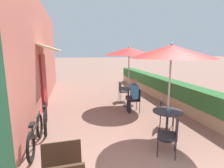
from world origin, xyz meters
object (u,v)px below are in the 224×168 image
Objects in this scene: patio_umbrella_near at (171,52)px; bicycle_leaning at (36,135)px; patio_table_mid at (128,93)px; cafe_chair_mid_left at (122,90)px; cafe_chair_near_right at (164,111)px; coffee_cup_near at (169,111)px; patio_umbrella_mid at (129,51)px; bicycle_second at (45,117)px; cafe_chair_near_left at (171,133)px; seated_patron_mid_right at (133,94)px; coffee_cup_mid at (132,87)px; cafe_chair_mid_right at (136,98)px; patio_table_near at (167,119)px.

bicycle_leaning is (-3.18, 0.31, -1.89)m from patio_umbrella_near.
cafe_chair_mid_left is (-0.04, 0.72, -0.02)m from patio_table_mid.
cafe_chair_near_right is at bearing 5.77° from bicycle_leaning.
cafe_chair_near_right is 9.67× the size of coffee_cup_near.
cafe_chair_near_right is at bearing -80.07° from patio_umbrella_mid.
bicycle_second is at bearing 155.55° from patio_umbrella_near.
patio_umbrella_mid is 1.45× the size of bicycle_leaning.
cafe_chair_mid_left is at bearing 46.90° from bicycle_leaning.
bicycle_second is (-3.02, -1.43, -0.19)m from patio_table_mid.
cafe_chair_near_right is 0.51× the size of bicycle_second.
patio_table_mid is at bearing 27.10° from cafe_chair_near_left.
cafe_chair_near_left is at bearing -93.45° from patio_umbrella_mid.
seated_patron_mid_right is 13.89× the size of coffee_cup_mid.
coffee_cup_near is 0.05× the size of bicycle_leaning.
coffee_cup_near is 2.27m from seated_patron_mid_right.
coffee_cup_near is 2.28m from cafe_chair_mid_right.
patio_umbrella_mid reaches higher than cafe_chair_mid_left.
patio_umbrella_near is 3.21× the size of patio_table_mid.
patio_umbrella_near is 2.72m from cafe_chair_mid_right.
cafe_chair_near_left is 1.43m from cafe_chair_near_right.
bicycle_second is at bearing 106.39° from seated_patron_mid_right.
cafe_chair_near_right is 0.91m from coffee_cup_near.
cafe_chair_mid_left is 1.43m from cafe_chair_mid_right.
cafe_chair_mid_left is (-0.08, 3.69, -0.28)m from coffee_cup_near.
patio_table_mid is at bearing 82.87° from patio_umbrella_mid.
cafe_chair_near_left is 2.79m from seated_patron_mid_right.
bicycle_leaning is at bearing 171.93° from coffee_cup_near.
patio_table_near is 0.45× the size of bicycle_leaning.
cafe_chair_mid_left is 1.00× the size of cafe_chair_mid_right.
seated_patron_mid_right is (-0.07, -0.71, -1.53)m from patio_umbrella_mid.
cafe_chair_mid_left is 0.82m from coffee_cup_mid.
cafe_chair_near_right is 3.49m from bicycle_leaning.
seated_patron_mid_right is at bearing -95.57° from patio_umbrella_mid.
cafe_chair_mid_right is 0.20m from seated_patron_mid_right.
coffee_cup_near and coffee_cup_mid have the same top height.
patio_umbrella_mid is at bearing 91.73° from patio_table_near.
patio_umbrella_mid is (-0.09, 2.84, 1.68)m from patio_table_near.
coffee_cup_near is at bearing -92.33° from coffee_cup_mid.
patio_table_mid is at bearing -139.52° from cafe_chair_near_right.
cafe_chair_near_left is 9.67× the size of coffee_cup_near.
patio_umbrella_mid is at bearing -97.13° from patio_table_mid.
coffee_cup_mid is 0.05× the size of bicycle_leaning.
seated_patron_mid_right is (-0.16, 2.13, 0.15)m from patio_table_near.
seated_patron_mid_right reaches higher than cafe_chair_near_left.
seated_patron_mid_right is (-0.11, 2.27, -0.11)m from coffee_cup_near.
patio_umbrella_near reaches higher than coffee_cup_near.
patio_umbrella_mid is 2.78× the size of cafe_chair_mid_left.
patio_umbrella_near is at bearing -91.46° from coffee_cup_mid.
cafe_chair_near_left is 0.52× the size of bicycle_leaning.
bicycle_second reaches higher than bicycle_leaning.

